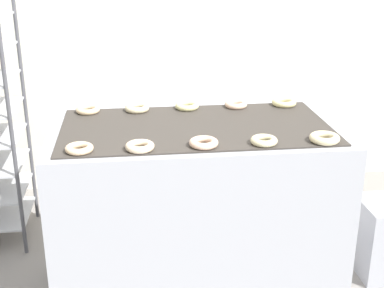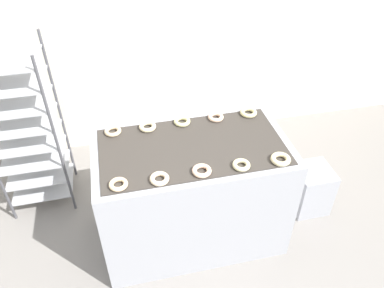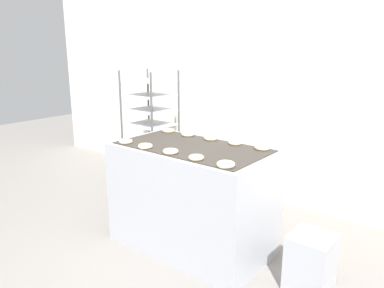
{
  "view_description": "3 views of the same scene",
  "coord_description": "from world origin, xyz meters",
  "views": [
    {
      "loc": [
        -0.32,
        -1.83,
        1.81
      ],
      "look_at": [
        0.0,
        0.8,
        0.81
      ],
      "focal_mm": 50.0,
      "sensor_mm": 36.0,
      "label": 1
    },
    {
      "loc": [
        -0.47,
        -1.38,
        2.65
      ],
      "look_at": [
        0.0,
        0.65,
        0.99
      ],
      "focal_mm": 35.0,
      "sensor_mm": 36.0,
      "label": 2
    },
    {
      "loc": [
        1.99,
        -1.84,
        1.82
      ],
      "look_at": [
        0.0,
        0.65,
        0.99
      ],
      "focal_mm": 35.0,
      "sensor_mm": 36.0,
      "label": 3
    }
  ],
  "objects": [
    {
      "name": "donut_far_center",
      "position": [
        -0.01,
        0.94,
        0.98
      ],
      "size": [
        0.13,
        0.13,
        0.03
      ],
      "primitive_type": "torus",
      "color": "beige",
      "rests_on": "fryer_machine"
    },
    {
      "name": "wall_back",
      "position": [
        0.0,
        2.12,
        1.4
      ],
      "size": [
        8.0,
        0.05,
        2.8
      ],
      "color": "silver",
      "rests_on": "ground_plane"
    },
    {
      "name": "donut_far_right",
      "position": [
        0.26,
        0.94,
        0.98
      ],
      "size": [
        0.12,
        0.12,
        0.03
      ],
      "primitive_type": "torus",
      "color": "beige",
      "rests_on": "fryer_machine"
    },
    {
      "name": "glaze_bin",
      "position": [
        1.11,
        0.71,
        0.22
      ],
      "size": [
        0.31,
        0.32,
        0.44
      ],
      "color": "#A8AAB2",
      "rests_on": "ground_plane"
    },
    {
      "name": "donut_near_right",
      "position": [
        0.27,
        0.36,
        0.98
      ],
      "size": [
        0.12,
        0.12,
        0.03
      ],
      "primitive_type": "torus",
      "color": "beige",
      "rests_on": "fryer_machine"
    },
    {
      "name": "donut_near_leftmost",
      "position": [
        -0.54,
        0.36,
        0.98
      ],
      "size": [
        0.12,
        0.12,
        0.03
      ],
      "primitive_type": "torus",
      "color": "beige",
      "rests_on": "fryer_machine"
    },
    {
      "name": "donut_far_left",
      "position": [
        -0.28,
        0.93,
        0.98
      ],
      "size": [
        0.13,
        0.13,
        0.03
      ],
      "primitive_type": "torus",
      "color": "beige",
      "rests_on": "fryer_machine"
    },
    {
      "name": "donut_far_rightmost",
      "position": [
        0.53,
        0.94,
        0.98
      ],
      "size": [
        0.13,
        0.13,
        0.03
      ],
      "primitive_type": "torus",
      "color": "beige",
      "rests_on": "fryer_machine"
    },
    {
      "name": "fryer_machine",
      "position": [
        0.0,
        0.65,
        0.48
      ],
      "size": [
        1.43,
        0.79,
        0.97
      ],
      "color": "#A8AAB2",
      "rests_on": "ground_plane"
    },
    {
      "name": "donut_near_rightmost",
      "position": [
        0.55,
        0.35,
        0.98
      ],
      "size": [
        0.14,
        0.14,
        0.04
      ],
      "primitive_type": "torus",
      "color": "beige",
      "rests_on": "fryer_machine"
    },
    {
      "name": "baking_rack_cart",
      "position": [
        -1.26,
        1.4,
        0.78
      ],
      "size": [
        0.55,
        0.5,
        1.54
      ],
      "color": "#4C4C51",
      "rests_on": "ground_plane"
    },
    {
      "name": "donut_near_left",
      "position": [
        -0.28,
        0.35,
        0.98
      ],
      "size": [
        0.13,
        0.13,
        0.03
      ],
      "primitive_type": "torus",
      "color": "beige",
      "rests_on": "fryer_machine"
    },
    {
      "name": "donut_far_leftmost",
      "position": [
        -0.54,
        0.94,
        0.98
      ],
      "size": [
        0.13,
        0.13,
        0.03
      ],
      "primitive_type": "torus",
      "color": "beige",
      "rests_on": "fryer_machine"
    },
    {
      "name": "donut_near_center",
      "position": [
        0.0,
        0.36,
        0.98
      ],
      "size": [
        0.13,
        0.13,
        0.03
      ],
      "primitive_type": "torus",
      "color": "beige",
      "rests_on": "fryer_machine"
    }
  ]
}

